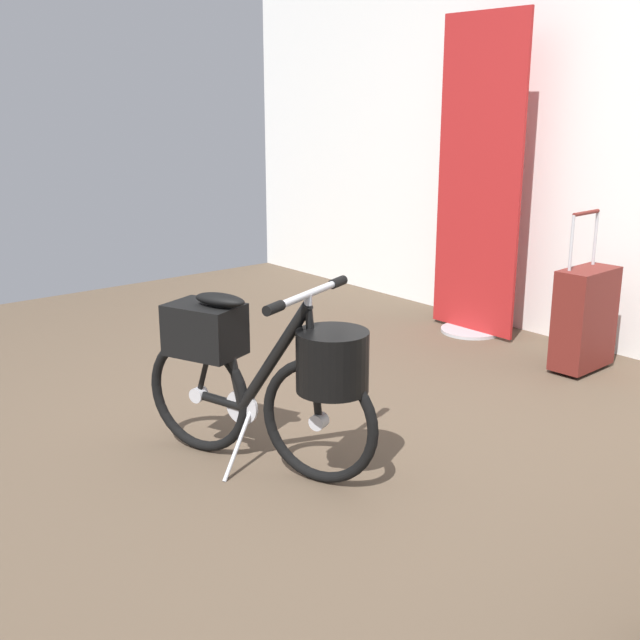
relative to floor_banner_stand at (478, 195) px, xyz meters
name	(u,v)px	position (x,y,z in m)	size (l,w,h in m)	color
ground_plane	(262,477)	(0.76, -2.10, -0.83)	(6.55, 6.55, 0.00)	brown
floor_banner_stand	(478,195)	(0.00, 0.00, 0.00)	(0.60, 0.36, 1.84)	#B7B7BC
folding_bike_foreground	(266,370)	(0.71, -2.04, -0.44)	(0.98, 0.56, 0.73)	black
rolling_suitcase	(585,318)	(0.82, -0.10, -0.55)	(0.20, 0.37, 0.83)	maroon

